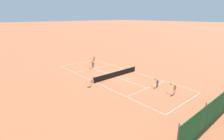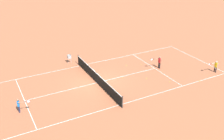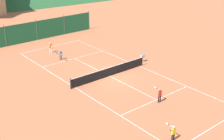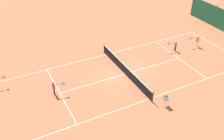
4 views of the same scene
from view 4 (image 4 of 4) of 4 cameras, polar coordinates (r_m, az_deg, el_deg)
The scene contains 14 objects.
ground_plane at distance 24.88m, azimuth 2.84°, elevation -0.88°, with size 600.00×600.00×0.00m, color #B7603D.
court_line_markings at distance 24.88m, azimuth 2.84°, elevation -0.88°, with size 8.25×23.85×0.01m.
tennis_net at distance 24.60m, azimuth 2.87°, elevation 0.07°, with size 9.18×0.08×1.06m.
player_near_service at distance 30.63m, azimuth 18.05°, elevation 6.19°, with size 0.56×1.05×1.32m.
player_far_baseline at distance 29.09m, azimuth 13.58°, elevation 5.23°, with size 0.56×0.93×1.14m.
player_near_baseline at distance 22.55m, azimuth -12.50°, elevation -3.63°, with size 0.49×1.03×1.27m.
tennis_ball_far_corner at distance 22.04m, azimuth -4.33°, elevation -6.16°, with size 0.07×0.07×0.07m, color #CCE033.
tennis_ball_by_net_right at distance 25.41m, azimuth -12.20°, elevation -0.80°, with size 0.07×0.07×0.07m, color #CCE033.
tennis_ball_alley_left at distance 24.17m, azimuth -2.73°, elevation -1.97°, with size 0.07×0.07×0.07m, color #CCE033.
tennis_ball_near_corner at distance 24.45m, azimuth -7.84°, elevation -1.81°, with size 0.07×0.07×0.07m, color #CCE033.
tennis_ball_by_net_left at distance 26.03m, azimuth -18.15°, elevation -0.93°, with size 0.07×0.07×0.07m, color #CCE033.
tennis_ball_alley_right at distance 30.08m, azimuth 18.89°, elevation 3.90°, with size 0.07×0.07×0.07m, color #CCE033.
tennis_ball_service_box at distance 22.02m, azimuth -8.41°, elevation -6.52°, with size 0.07×0.07×0.07m, color #CCE033.
ball_hopper at distance 21.40m, azimuth 11.60°, elevation -6.13°, with size 0.36×0.36×0.89m.
Camera 4 is at (17.61, -10.38, 14.19)m, focal length 42.00 mm.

